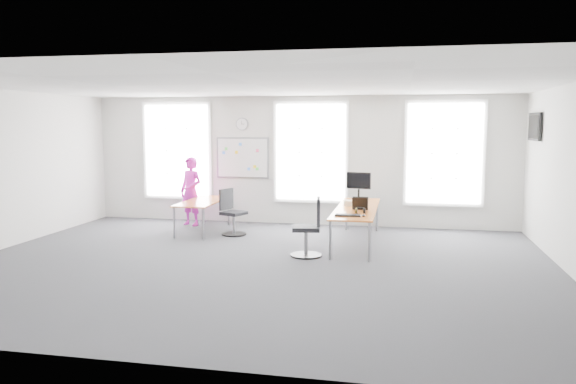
% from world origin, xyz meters
% --- Properties ---
extents(floor, '(10.00, 10.00, 0.00)m').
position_xyz_m(floor, '(0.00, 0.00, 0.00)').
color(floor, '#252529').
rests_on(floor, ground).
extents(ceiling, '(10.00, 10.00, 0.00)m').
position_xyz_m(ceiling, '(0.00, 0.00, 3.00)').
color(ceiling, white).
rests_on(ceiling, ground).
extents(wall_back, '(10.00, 0.00, 10.00)m').
position_xyz_m(wall_back, '(0.00, 4.00, 1.50)').
color(wall_back, silver).
rests_on(wall_back, ground).
extents(wall_front, '(10.00, 0.00, 10.00)m').
position_xyz_m(wall_front, '(0.00, -4.00, 1.50)').
color(wall_front, silver).
rests_on(wall_front, ground).
extents(window_left, '(1.60, 0.06, 2.20)m').
position_xyz_m(window_left, '(-3.00, 3.97, 1.70)').
color(window_left, white).
rests_on(window_left, wall_back).
extents(window_mid, '(1.60, 0.06, 2.20)m').
position_xyz_m(window_mid, '(0.30, 3.97, 1.70)').
color(window_mid, white).
rests_on(window_mid, wall_back).
extents(window_right, '(1.60, 0.06, 2.20)m').
position_xyz_m(window_right, '(3.30, 3.97, 1.70)').
color(window_right, white).
rests_on(window_right, wall_back).
extents(desk_right, '(0.79, 2.97, 0.72)m').
position_xyz_m(desk_right, '(1.54, 2.02, 0.68)').
color(desk_right, '#C7702A').
rests_on(desk_right, ground).
extents(desk_left, '(0.75, 1.87, 0.68)m').
position_xyz_m(desk_left, '(-1.88, 2.67, 0.62)').
color(desk_left, '#C7702A').
rests_on(desk_left, ground).
extents(chair_right, '(0.56, 0.56, 1.06)m').
position_xyz_m(chair_right, '(0.80, 0.80, 0.46)').
color(chair_right, black).
rests_on(chair_right, ground).
extents(chair_left, '(0.58, 0.58, 0.98)m').
position_xyz_m(chair_left, '(-1.15, 2.42, 0.43)').
color(chair_left, black).
rests_on(chair_left, ground).
extents(person, '(0.68, 0.56, 1.59)m').
position_xyz_m(person, '(-2.41, 3.30, 0.80)').
color(person, '#C61DA8').
rests_on(person, ground).
extents(whiteboard, '(1.20, 0.03, 0.90)m').
position_xyz_m(whiteboard, '(-1.35, 3.97, 1.55)').
color(whiteboard, white).
rests_on(whiteboard, wall_back).
extents(wall_clock, '(0.30, 0.04, 0.30)m').
position_xyz_m(wall_clock, '(-1.35, 3.97, 2.35)').
color(wall_clock, gray).
rests_on(wall_clock, wall_back).
extents(tv, '(0.06, 0.90, 0.55)m').
position_xyz_m(tv, '(4.95, 3.00, 2.30)').
color(tv, black).
rests_on(tv, wall_right).
extents(keyboard, '(0.46, 0.17, 0.02)m').
position_xyz_m(keyboard, '(1.46, 0.97, 0.73)').
color(keyboard, black).
rests_on(keyboard, desk_right).
extents(mouse, '(0.07, 0.11, 0.04)m').
position_xyz_m(mouse, '(1.74, 0.96, 0.74)').
color(mouse, black).
rests_on(mouse, desk_right).
extents(lens_cap, '(0.08, 0.08, 0.01)m').
position_xyz_m(lens_cap, '(1.60, 1.21, 0.73)').
color(lens_cap, black).
rests_on(lens_cap, desk_right).
extents(headphones, '(0.19, 0.10, 0.11)m').
position_xyz_m(headphones, '(1.65, 1.34, 0.77)').
color(headphones, black).
rests_on(headphones, desk_right).
extents(laptop_sleeve, '(0.31, 0.17, 0.25)m').
position_xyz_m(laptop_sleeve, '(1.62, 1.74, 0.84)').
color(laptop_sleeve, black).
rests_on(laptop_sleeve, desk_right).
extents(paper_stack, '(0.33, 0.28, 0.10)m').
position_xyz_m(paper_stack, '(1.41, 2.29, 0.77)').
color(paper_stack, beige).
rests_on(paper_stack, desk_right).
extents(monitor, '(0.53, 0.22, 0.60)m').
position_xyz_m(monitor, '(1.48, 3.19, 1.08)').
color(monitor, black).
rests_on(monitor, desk_right).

